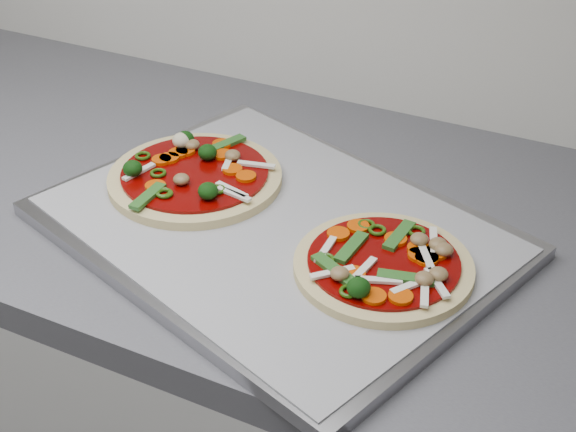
% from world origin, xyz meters
% --- Properties ---
extents(baking_tray, '(0.60, 0.52, 0.02)m').
position_xyz_m(baking_tray, '(-0.71, 1.23, 0.91)').
color(baking_tray, '#97969B').
rests_on(baking_tray, countertop).
extents(parchment, '(0.58, 0.50, 0.00)m').
position_xyz_m(parchment, '(-0.71, 1.23, 0.92)').
color(parchment, '#9FA0A5').
rests_on(parchment, baking_tray).
extents(pizza_left, '(0.28, 0.28, 0.04)m').
position_xyz_m(pizza_left, '(-0.84, 1.27, 0.93)').
color(pizza_left, tan).
rests_on(pizza_left, parchment).
extents(pizza_right, '(0.25, 0.25, 0.03)m').
position_xyz_m(pizza_right, '(-0.56, 1.20, 0.93)').
color(pizza_right, tan).
rests_on(pizza_right, parchment).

